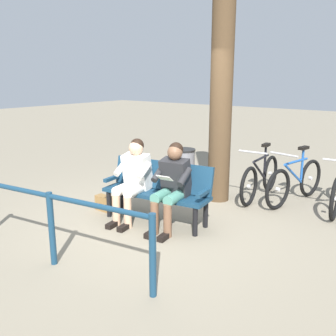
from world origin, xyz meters
The scene contains 10 objects.
ground_plane centered at (0.00, 0.00, 0.00)m, with size 40.00×40.00×0.00m, color gray.
bench centered at (0.05, -0.10, 0.51)m, with size 1.65×0.69×0.87m.
person_reading centered at (-0.29, 0.02, 0.66)m, with size 0.53×0.80×1.20m.
person_companion centered at (0.34, 0.10, 0.66)m, with size 0.53×0.80×1.20m.
handbag centered at (0.97, 0.10, 0.12)m, with size 0.30×0.14×0.24m, color olive.
tree_trunk centered at (-0.18, -1.47, 1.89)m, with size 0.37×0.37×3.78m, color #4C3823.
litter_bin centered at (0.42, -1.29, 0.42)m, with size 0.40×0.40×0.84m.
bicycle_orange centered at (-1.27, -2.11, 0.36)m, with size 0.51×1.66×0.94m.
bicycle_green centered at (-0.71, -1.99, 0.36)m, with size 0.48×1.68×0.94m.
railing_fence centered at (0.15, 1.66, 0.58)m, with size 2.68×0.44×0.85m.
Camera 1 is at (-3.23, 3.97, 2.08)m, focal length 40.16 mm.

